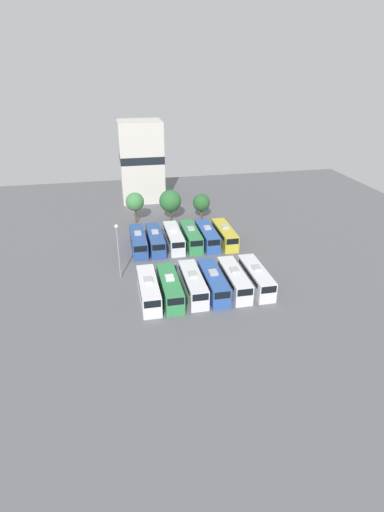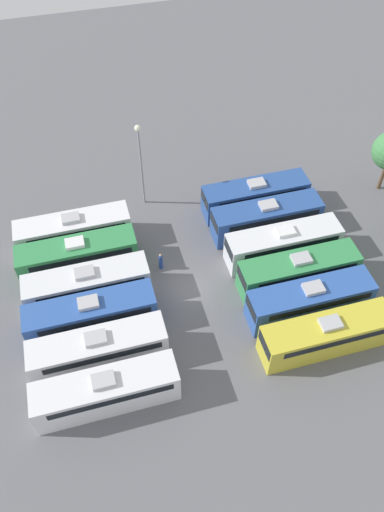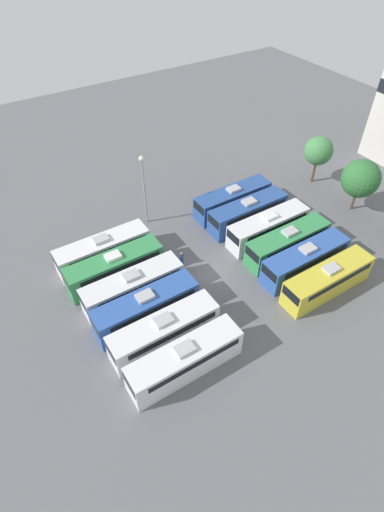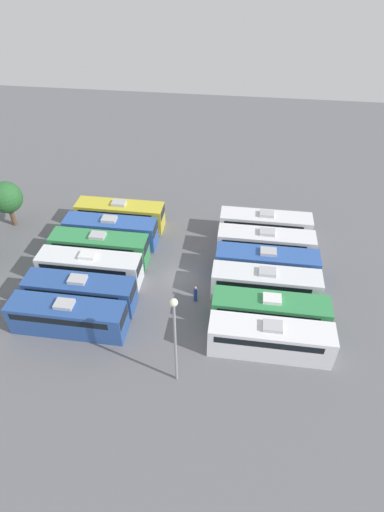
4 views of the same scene
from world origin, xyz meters
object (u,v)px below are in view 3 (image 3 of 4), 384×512
bus_0 (103,250)px  bus_6 (233,199)px  bus_11 (328,279)px  tree_0 (319,151)px  tree_1 (361,179)px  worker_person (182,259)px  bus_2 (133,286)px  bus_5 (185,359)px  bus_8 (268,227)px  bus_4 (165,331)px  light_pole (143,180)px  bus_1 (115,267)px  bus_10 (305,259)px  bus_7 (248,212)px  bus_9 (288,242)px  bus_3 (146,307)px

bus_0 → bus_6: size_ratio=1.00×
bus_11 → bus_0: bearing=-133.0°
tree_0 → tree_1: 7.46m
worker_person → bus_2: bearing=-77.2°
bus_5 → bus_8: 20.11m
bus_4 → tree_0: bearing=111.8°
bus_4 → light_pole: light_pole is taller
bus_1 → bus_2: bearing=6.3°
bus_2 → tree_0: size_ratio=1.55×
worker_person → tree_0: bearing=100.5°
bus_5 → worker_person: (-11.35, 6.55, -0.82)m
bus_4 → light_pole: size_ratio=1.13×
bus_5 → bus_10: (-3.47, 17.29, 0.00)m
bus_0 → tree_0: bearing=88.9°
bus_0 → bus_2: bearing=3.3°
bus_5 → bus_7: size_ratio=1.00×
bus_2 → bus_4: size_ratio=1.00×
bus_2 → bus_9: same height
bus_1 → tree_0: tree_0 is taller
tree_0 → bus_1: bearing=-85.4°
bus_9 → tree_1: 13.39m
bus_0 → bus_8: 19.11m
bus_7 → tree_1: bearing=69.6°
bus_4 → light_pole: (-16.73, 6.93, 4.39)m
bus_1 → bus_8: size_ratio=1.00×
light_pole → bus_0: bearing=-62.7°
bus_2 → bus_8: (0.01, 17.55, 0.00)m
bus_5 → bus_7: bearing=127.6°
bus_8 → worker_person: (-1.50, -10.97, -0.82)m
bus_0 → light_pole: (-3.76, 7.30, 4.39)m
bus_10 → tree_0: 18.62m
worker_person → light_pole: size_ratio=0.20×
bus_2 → bus_8: 17.55m
bus_1 → bus_5: bearing=1.7°
bus_8 → tree_0: size_ratio=1.55×
bus_8 → bus_10: (6.38, -0.24, 0.00)m
bus_10 → bus_1: bearing=-119.2°
bus_3 → worker_person: 8.13m
bus_8 → worker_person: 11.11m
bus_5 → bus_6: (-16.45, 17.29, 0.00)m
worker_person → bus_10: bearing=53.7°
worker_person → tree_1: tree_1 is taller
bus_1 → bus_8: bearing=79.0°
bus_10 → tree_0: tree_0 is taller
bus_10 → tree_0: (-12.37, 13.57, 3.07)m
bus_9 → bus_10: 3.10m
bus_6 → bus_8: same height
light_pole → worker_person: bearing=-2.2°
bus_0 → bus_3: 9.66m
bus_7 → bus_11: bearing=-0.6°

